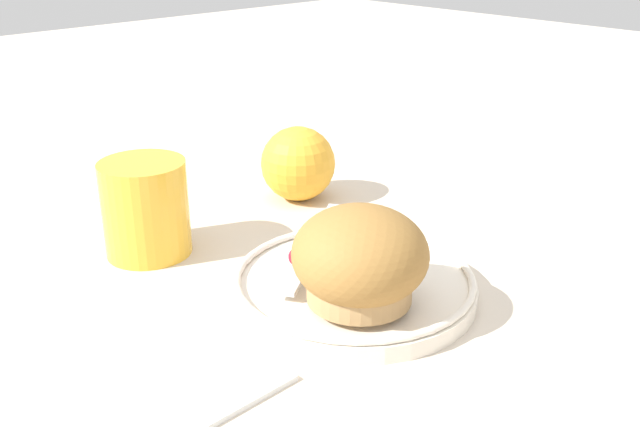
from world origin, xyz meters
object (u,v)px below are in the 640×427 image
Objects in this scene: butter_knife at (314,244)px; juice_glass at (146,208)px; muffin at (360,260)px; orange_fruit at (298,164)px.

butter_knife is 1.84× the size of juice_glass.
muffin is at bearing -76.66° from juice_glass.
juice_glass is at bearing -178.83° from orange_fruit.
juice_glass is (-0.09, 0.13, 0.02)m from butter_knife.
butter_knife is at bearing -54.84° from juice_glass.
juice_glass reaches higher than butter_knife.
butter_knife is 0.16m from orange_fruit.
juice_glass is (-0.05, 0.21, -0.01)m from muffin.
muffin is 1.17× the size of juice_glass.
juice_glass is at bearing 92.67° from butter_knife.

